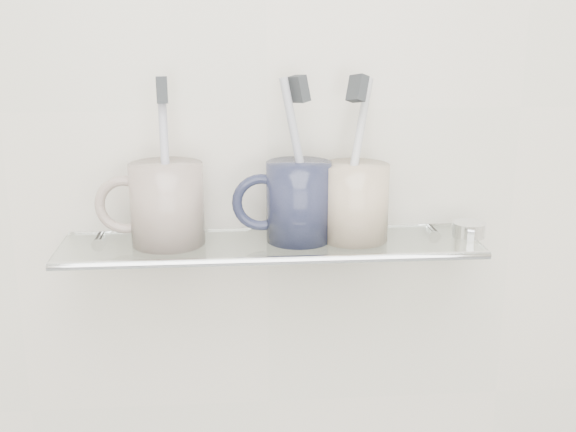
{
  "coord_description": "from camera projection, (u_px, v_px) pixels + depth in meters",
  "views": [
    {
      "loc": [
        -0.05,
        0.22,
        1.37
      ],
      "look_at": [
        0.02,
        1.04,
        1.13
      ],
      "focal_mm": 45.0,
      "sensor_mm": 36.0,
      "label": 1
    }
  ],
  "objects": [
    {
      "name": "mug_center",
      "position": [
        299.0,
        202.0,
        0.86
      ],
      "size": [
        0.08,
        0.08,
        0.1
      ],
      "primitive_type": "cylinder",
      "rotation": [
        0.0,
        0.0,
        0.02
      ],
      "color": "#1B1F32",
      "rests_on": "shelf_glass"
    },
    {
      "name": "bristles_center",
      "position": [
        299.0,
        89.0,
        0.82
      ],
      "size": [
        0.03,
        0.03,
        0.03
      ],
      "primitive_type": "cube",
      "rotation": [
        -0.07,
        -0.18,
        0.54
      ],
      "color": "#2A2E31",
      "rests_on": "toothbrush_center"
    },
    {
      "name": "wall_back",
      "position": [
        267.0,
        110.0,
        0.88
      ],
      "size": [
        2.5,
        0.0,
        2.5
      ],
      "primitive_type": "plane",
      "rotation": [
        1.57,
        0.0,
        0.0
      ],
      "color": "beige",
      "rests_on": "ground"
    },
    {
      "name": "bracket_right",
      "position": [
        431.0,
        238.0,
        0.93
      ],
      "size": [
        0.02,
        0.03,
        0.02
      ],
      "primitive_type": "cylinder",
      "rotation": [
        1.57,
        0.0,
        0.0
      ],
      "color": "silver",
      "rests_on": "wall_back"
    },
    {
      "name": "mug_right",
      "position": [
        354.0,
        202.0,
        0.86
      ],
      "size": [
        0.1,
        0.1,
        0.09
      ],
      "primitive_type": "cylinder",
      "rotation": [
        0.0,
        0.0,
        -0.3
      ],
      "color": "beige",
      "rests_on": "shelf_glass"
    },
    {
      "name": "toothbrush_center",
      "position": [
        299.0,
        158.0,
        0.84
      ],
      "size": [
        0.05,
        0.02,
        0.19
      ],
      "primitive_type": "cylinder",
      "rotation": [
        -0.07,
        -0.18,
        0.54
      ],
      "color": "#9D9FAE",
      "rests_on": "mug_center"
    },
    {
      "name": "toothbrush_right",
      "position": [
        356.0,
        157.0,
        0.85
      ],
      "size": [
        0.05,
        0.07,
        0.18
      ],
      "primitive_type": "cylinder",
      "rotation": [
        -0.16,
        0.33,
        0.5
      ],
      "color": "#B7B7B7",
      "rests_on": "mug_right"
    },
    {
      "name": "shelf_glass",
      "position": [
        271.0,
        245.0,
        0.86
      ],
      "size": [
        0.5,
        0.12,
        0.01
      ],
      "primitive_type": "cube",
      "color": "silver",
      "rests_on": "wall_back"
    },
    {
      "name": "mug_left",
      "position": [
        167.0,
        204.0,
        0.85
      ],
      "size": [
        0.11,
        0.11,
        0.1
      ],
      "primitive_type": "cylinder",
      "rotation": [
        0.0,
        0.0,
        -0.37
      ],
      "color": "silver",
      "rests_on": "shelf_glass"
    },
    {
      "name": "bracket_left",
      "position": [
        100.0,
        246.0,
        0.9
      ],
      "size": [
        0.02,
        0.03,
        0.02
      ],
      "primitive_type": "cylinder",
      "rotation": [
        1.57,
        0.0,
        0.0
      ],
      "color": "silver",
      "rests_on": "wall_back"
    },
    {
      "name": "toothbrush_left",
      "position": [
        165.0,
        160.0,
        0.83
      ],
      "size": [
        0.01,
        0.03,
        0.19
      ],
      "primitive_type": "cylinder",
      "rotation": [
        -0.09,
        -0.0,
        0.13
      ],
      "color": "#A3A2BD",
      "rests_on": "mug_left"
    },
    {
      "name": "mug_left_handle",
      "position": [
        125.0,
        205.0,
        0.84
      ],
      "size": [
        0.07,
        0.01,
        0.07
      ],
      "primitive_type": "torus",
      "rotation": [
        1.57,
        0.0,
        0.0
      ],
      "color": "silver",
      "rests_on": "mug_left"
    },
    {
      "name": "bristles_right",
      "position": [
        357.0,
        88.0,
        0.83
      ],
      "size": [
        0.03,
        0.03,
        0.04
      ],
      "primitive_type": "cube",
      "rotation": [
        -0.16,
        0.33,
        0.5
      ],
      "color": "#2A2E31",
      "rests_on": "toothbrush_right"
    },
    {
      "name": "mug_right_handle",
      "position": [
        316.0,
        203.0,
        0.86
      ],
      "size": [
        0.07,
        0.01,
        0.07
      ],
      "primitive_type": "torus",
      "rotation": [
        1.57,
        0.0,
        0.0
      ],
      "color": "beige",
      "rests_on": "mug_right"
    },
    {
      "name": "chrome_cap",
      "position": [
        469.0,
        229.0,
        0.88
      ],
      "size": [
        0.04,
        0.04,
        0.02
      ],
      "primitive_type": "cylinder",
      "color": "silver",
      "rests_on": "shelf_glass"
    },
    {
      "name": "bristles_left",
      "position": [
        162.0,
        90.0,
        0.81
      ],
      "size": [
        0.02,
        0.03,
        0.03
      ],
      "primitive_type": "cube",
      "rotation": [
        -0.09,
        -0.0,
        0.13
      ],
      "color": "#2A2E31",
      "rests_on": "toothbrush_left"
    },
    {
      "name": "shelf_rail",
      "position": [
        274.0,
        261.0,
        0.81
      ],
      "size": [
        0.5,
        0.01,
        0.01
      ],
      "primitive_type": "cylinder",
      "rotation": [
        0.0,
        1.57,
        0.0
      ],
      "color": "silver",
      "rests_on": "shelf_glass"
    },
    {
      "name": "mug_center_handle",
      "position": [
        261.0,
        202.0,
        0.85
      ],
      "size": [
        0.07,
        0.01,
        0.07
      ],
      "primitive_type": "torus",
      "rotation": [
        1.57,
        0.0,
        0.0
      ],
      "color": "#1B1F32",
      "rests_on": "mug_center"
    }
  ]
}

